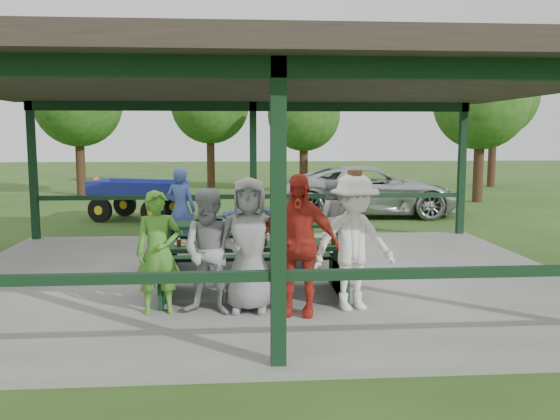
{
  "coord_description": "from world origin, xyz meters",
  "views": [
    {
      "loc": [
        -0.42,
        -9.47,
        2.37
      ],
      "look_at": [
        0.29,
        -0.3,
        1.21
      ],
      "focal_mm": 38.0,
      "sensor_mm": 36.0,
      "label": 1
    }
  ],
  "objects": [
    {
      "name": "concrete_slab",
      "position": [
        0.0,
        0.0,
        0.05
      ],
      "size": [
        10.0,
        8.0,
        0.1
      ],
      "primitive_type": "cube",
      "color": "slate",
      "rests_on": "ground"
    },
    {
      "name": "picnic_table_far",
      "position": [
        -0.34,
        0.8,
        0.58
      ],
      "size": [
        2.74,
        1.39,
        0.75
      ],
      "color": "black",
      "rests_on": "concrete_slab"
    },
    {
      "name": "farm_trailer",
      "position": [
        -3.13,
        7.31,
        0.59
      ],
      "size": [
        3.42,
        2.16,
        1.2
      ],
      "rotation": [
        0.0,
        0.0,
        -0.34
      ],
      "color": "navy",
      "rests_on": "ground"
    },
    {
      "name": "tree_right",
      "position": [
        8.24,
        11.0,
        3.5
      ],
      "size": [
        3.31,
        3.31,
        5.17
      ],
      "color": "#362115",
      "rests_on": "ground"
    },
    {
      "name": "tree_far_right",
      "position": [
        11.47,
        17.16,
        4.14
      ],
      "size": [
        3.92,
        3.92,
        6.12
      ],
      "color": "#362115",
      "rests_on": "ground"
    },
    {
      "name": "spectator_lblue",
      "position": [
        -0.14,
        1.51,
        0.82
      ],
      "size": [
        1.4,
        0.81,
        1.44
      ],
      "primitive_type": "imported",
      "rotation": [
        0.0,
        0.0,
        3.45
      ],
      "color": "#7FABC4",
      "rests_on": "concrete_slab"
    },
    {
      "name": "tree_mid",
      "position": [
        2.49,
        15.4,
        3.2
      ],
      "size": [
        3.03,
        3.03,
        4.74
      ],
      "color": "#362115",
      "rests_on": "ground"
    },
    {
      "name": "ground",
      "position": [
        0.0,
        0.0,
        0.0
      ],
      "size": [
        90.0,
        90.0,
        0.0
      ],
      "primitive_type": "plane",
      "color": "#2C4B17",
      "rests_on": "ground"
    },
    {
      "name": "contestant_grey_left",
      "position": [
        -0.72,
        -2.06,
        0.9
      ],
      "size": [
        0.91,
        0.78,
        1.61
      ],
      "primitive_type": "imported",
      "rotation": [
        0.0,
        0.0,
        -0.25
      ],
      "color": "gray",
      "rests_on": "concrete_slab"
    },
    {
      "name": "tree_left",
      "position": [
        -1.5,
        17.88,
        3.73
      ],
      "size": [
        3.53,
        3.53,
        5.52
      ],
      "color": "#362115",
      "rests_on": "ground"
    },
    {
      "name": "table_setting",
      "position": [
        -0.1,
        -1.15,
        0.88
      ],
      "size": [
        2.29,
        0.45,
        0.1
      ],
      "color": "white",
      "rests_on": "picnic_table_near"
    },
    {
      "name": "contestant_green",
      "position": [
        -1.4,
        -1.96,
        0.89
      ],
      "size": [
        0.64,
        0.48,
        1.58
      ],
      "primitive_type": "imported",
      "rotation": [
        0.0,
        0.0,
        0.18
      ],
      "color": "#488E29",
      "rests_on": "concrete_slab"
    },
    {
      "name": "contestant_red",
      "position": [
        0.37,
        -2.14,
        1.0
      ],
      "size": [
        1.13,
        0.69,
        1.8
      ],
      "primitive_type": "imported",
      "rotation": [
        0.0,
        0.0,
        -0.25
      ],
      "color": "#B22A1D",
      "rests_on": "concrete_slab"
    },
    {
      "name": "pickup_truck",
      "position": [
        3.58,
        7.74,
        0.74
      ],
      "size": [
        5.46,
        2.8,
        1.47
      ],
      "primitive_type": "imported",
      "rotation": [
        0.0,
        0.0,
        1.5
      ],
      "color": "silver",
      "rests_on": "ground"
    },
    {
      "name": "pavilion_structure",
      "position": [
        0.0,
        0.0,
        3.17
      ],
      "size": [
        10.6,
        8.6,
        3.24
      ],
      "color": "black",
      "rests_on": "concrete_slab"
    },
    {
      "name": "contestant_grey_mid",
      "position": [
        -0.24,
        -1.97,
        0.97
      ],
      "size": [
        0.89,
        0.62,
        1.74
      ],
      "primitive_type": "imported",
      "rotation": [
        0.0,
        0.0,
        -0.08
      ],
      "color": "gray",
      "rests_on": "concrete_slab"
    },
    {
      "name": "spectator_grey",
      "position": [
        1.37,
        1.55,
        0.82
      ],
      "size": [
        0.76,
        0.62,
        1.44
      ],
      "primitive_type": "imported",
      "rotation": [
        0.0,
        0.0,
        3.25
      ],
      "color": "gray",
      "rests_on": "concrete_slab"
    },
    {
      "name": "spectator_blue",
      "position": [
        -1.48,
        2.18,
        0.93
      ],
      "size": [
        0.7,
        0.57,
        1.65
      ],
      "primitive_type": "imported",
      "rotation": [
        0.0,
        0.0,
        2.81
      ],
      "color": "#384E92",
      "rests_on": "concrete_slab"
    },
    {
      "name": "contestant_white_fedora",
      "position": [
        1.12,
        -1.99,
        0.99
      ],
      "size": [
        1.27,
        0.9,
        1.83
      ],
      "rotation": [
        0.0,
        0.0,
        0.23
      ],
      "color": "white",
      "rests_on": "concrete_slab"
    },
    {
      "name": "tree_far_left",
      "position": [
        -6.51,
        14.58,
        3.6
      ],
      "size": [
        3.41,
        3.41,
        5.33
      ],
      "color": "#362115",
      "rests_on": "ground"
    },
    {
      "name": "picnic_table_near",
      "position": [
        -0.17,
        -1.2,
        0.58
      ],
      "size": [
        2.83,
        1.39,
        0.75
      ],
      "color": "black",
      "rests_on": "concrete_slab"
    }
  ]
}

